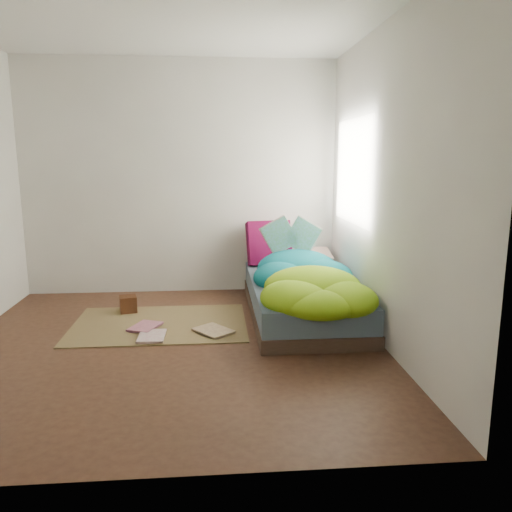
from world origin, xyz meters
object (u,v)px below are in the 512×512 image
Objects in this scene: pillow_magenta at (269,243)px; wooden_box at (128,304)px; floor_book_b at (134,326)px; floor_book_a at (138,337)px; open_book at (291,226)px; bed at (302,299)px.

pillow_magenta is 1.68m from wooden_box.
floor_book_b is at bearing -149.35° from pillow_magenta.
floor_book_a is 1.04× the size of floor_book_b.
open_book is at bearing -75.84° from pillow_magenta.
wooden_box is (-1.67, -0.17, -0.74)m from open_book.
floor_book_a is 0.29m from floor_book_b.
floor_book_a is at bearing -141.10° from pillow_magenta.
wooden_box is at bearing 106.08° from floor_book_a.
pillow_magenta is at bearing 61.93° from floor_book_b.
open_book is 3.18× the size of wooden_box.
bed is 1.74m from wooden_box.
floor_book_a is (-1.46, -0.94, -0.81)m from open_book.
open_book is 1.66× the size of floor_book_a.
bed is 0.96m from pillow_magenta.
floor_book_b is (0.13, -0.48, -0.07)m from wooden_box.
wooden_box reaches higher than floor_book_a.
wooden_box reaches higher than floor_book_b.
floor_book_b is at bearing 105.95° from floor_book_a.
wooden_box is at bearing 128.39° from floor_book_b.
open_book reaches higher than wooden_box.
bed is 0.77m from open_book.
floor_book_a is at bearing -160.17° from bed.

